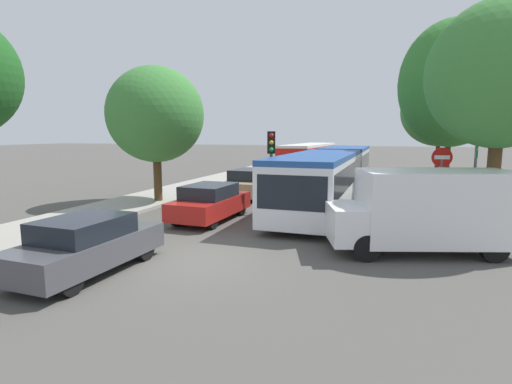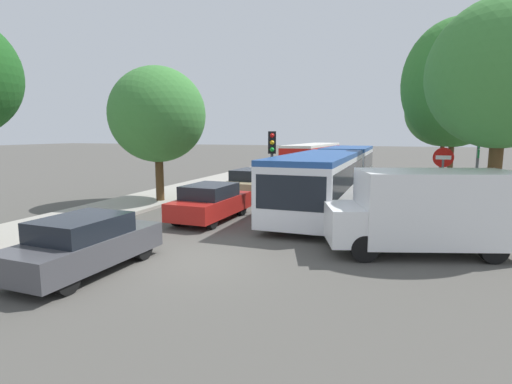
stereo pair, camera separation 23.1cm
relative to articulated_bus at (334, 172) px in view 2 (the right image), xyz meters
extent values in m
plane|color=#4F4C47|center=(-2.09, -10.86, -1.43)|extent=(200.00, 200.00, 0.00)
cube|color=#9E998E|center=(-8.66, 1.78, -1.36)|extent=(3.20, 35.29, 0.14)
cube|color=silver|center=(-0.05, -3.61, -0.15)|extent=(2.64, 9.38, 2.02)
cube|color=black|center=(-0.05, -3.61, 0.21)|extent=(2.66, 9.00, 0.88)
cube|color=#234C93|center=(-0.05, -3.61, 0.95)|extent=(2.64, 9.38, 0.20)
cube|color=silver|center=(0.07, 5.24, -0.15)|extent=(2.60, 6.43, 2.02)
cube|color=black|center=(0.07, 5.24, 0.21)|extent=(2.61, 6.17, 0.88)
cube|color=#234C93|center=(0.07, 5.24, 0.95)|extent=(2.60, 6.43, 0.20)
cylinder|color=black|center=(0.02, 1.55, -0.15)|extent=(1.87, 1.01, 1.85)
cube|color=black|center=(-0.12, -8.24, 0.09)|extent=(2.21, 0.13, 1.08)
cylinder|color=black|center=(0.96, -6.62, -0.94)|extent=(0.31, 0.99, 0.98)
cylinder|color=black|center=(-1.15, -6.59, -0.94)|extent=(0.31, 0.99, 0.98)
cylinder|color=black|center=(1.04, -0.64, -0.94)|extent=(0.31, 0.99, 0.98)
cylinder|color=black|center=(-1.06, -0.61, -0.94)|extent=(0.31, 0.99, 0.98)
cylinder|color=black|center=(1.13, 5.22, -0.94)|extent=(0.31, 0.99, 0.98)
cylinder|color=black|center=(-0.98, 5.25, -0.94)|extent=(0.31, 0.99, 0.98)
cube|color=red|center=(-3.92, 14.43, -0.19)|extent=(3.04, 11.28, 1.94)
cube|color=black|center=(-3.92, 14.43, 0.16)|extent=(3.03, 10.73, 0.82)
cube|color=silver|center=(-3.92, 14.43, 0.87)|extent=(3.04, 11.28, 0.19)
cylinder|color=black|center=(-4.78, 18.17, -0.95)|extent=(0.34, 0.98, 0.97)
cylinder|color=black|center=(-2.70, 18.06, -0.95)|extent=(0.34, 0.98, 0.97)
cylinder|color=black|center=(-5.13, 11.14, -0.95)|extent=(0.34, 0.98, 0.97)
cylinder|color=black|center=(-3.05, 11.03, -0.95)|extent=(0.34, 0.98, 0.97)
cube|color=#47474C|center=(-4.10, -12.49, -0.87)|extent=(1.82, 3.98, 0.63)
cube|color=black|center=(-4.10, -12.58, -0.31)|extent=(1.61, 2.11, 0.48)
cylinder|color=black|center=(-4.74, -11.21, -1.13)|extent=(0.23, 0.61, 0.60)
cylinder|color=black|center=(-3.35, -11.27, -1.13)|extent=(0.23, 0.61, 0.60)
cylinder|color=black|center=(-4.85, -13.71, -1.13)|extent=(0.23, 0.61, 0.60)
cylinder|color=black|center=(-3.46, -13.77, -1.13)|extent=(0.23, 0.61, 0.60)
cube|color=#B21E19|center=(-3.76, -6.25, -0.86)|extent=(1.87, 4.08, 0.65)
cube|color=black|center=(-3.76, -6.35, -0.29)|extent=(1.65, 2.17, 0.50)
cylinder|color=black|center=(-4.42, -4.94, -1.13)|extent=(0.24, 0.62, 0.61)
cylinder|color=black|center=(-2.99, -5.00, -1.13)|extent=(0.24, 0.62, 0.61)
cylinder|color=black|center=(-4.53, -7.51, -1.13)|extent=(0.24, 0.62, 0.61)
cylinder|color=black|center=(-3.10, -7.57, -1.13)|extent=(0.24, 0.62, 0.61)
cube|color=tan|center=(-4.08, -0.52, -0.82)|extent=(1.99, 4.35, 0.69)
cube|color=black|center=(-4.09, -0.62, -0.21)|extent=(1.76, 2.31, 0.53)
cylinder|color=black|center=(-4.79, 0.88, -1.11)|extent=(0.25, 0.66, 0.65)
cylinder|color=black|center=(-3.27, 0.81, -1.11)|extent=(0.25, 0.66, 0.65)
cylinder|color=black|center=(-4.90, -1.86, -1.11)|extent=(0.25, 0.66, 0.65)
cylinder|color=black|center=(-3.38, -1.92, -1.11)|extent=(0.25, 0.66, 0.65)
cube|color=white|center=(3.96, -8.11, -0.12)|extent=(4.51, 3.13, 2.00)
cube|color=white|center=(1.57, -8.86, -0.59)|extent=(1.43, 2.08, 1.00)
cylinder|color=black|center=(2.20, -9.54, -1.07)|extent=(0.76, 0.44, 0.72)
cylinder|color=black|center=(1.70, -7.94, -1.07)|extent=(0.76, 0.44, 0.72)
cylinder|color=black|center=(5.35, -8.56, -1.07)|extent=(0.76, 0.44, 0.72)
cylinder|color=black|center=(4.85, -6.95, -1.07)|extent=(0.76, 0.44, 0.72)
cylinder|color=#56595E|center=(-1.91, -4.32, 0.27)|extent=(0.12, 0.12, 3.40)
cube|color=black|center=(-1.91, -4.32, 1.52)|extent=(0.38, 0.33, 0.90)
sphere|color=red|center=(-1.87, -4.46, 1.80)|extent=(0.18, 0.18, 0.18)
sphere|color=#EAAD14|center=(-1.87, -4.46, 1.52)|extent=(0.18, 0.18, 0.18)
sphere|color=green|center=(-1.87, -4.46, 1.24)|extent=(0.18, 0.18, 0.18)
cylinder|color=#56595E|center=(4.46, -4.34, -0.23)|extent=(0.08, 0.08, 2.40)
cylinder|color=red|center=(4.46, -4.34, 1.04)|extent=(0.70, 0.03, 0.70)
cube|color=white|center=(4.46, -4.36, 1.04)|extent=(0.50, 0.04, 0.14)
cylinder|color=#56595E|center=(5.62, -3.94, 0.37)|extent=(0.10, 0.10, 3.60)
cube|color=#197A38|center=(5.62, -3.94, 1.87)|extent=(0.27, 1.39, 0.28)
cube|color=#197A38|center=(5.62, -3.94, 1.53)|extent=(0.27, 1.39, 0.28)
cube|color=#197A38|center=(5.62, -3.94, 1.19)|extent=(0.27, 1.39, 0.28)
cylinder|color=#51381E|center=(-7.73, -3.59, -0.17)|extent=(0.38, 0.38, 2.52)
ellipsoid|color=#3D7F38|center=(-7.73, -3.59, 2.75)|extent=(4.47, 4.47, 4.42)
ellipsoid|color=#1E561E|center=(-8.07, -3.56, 2.09)|extent=(2.68, 2.68, 2.43)
cylinder|color=#51381E|center=(5.68, -6.32, 0.27)|extent=(0.39, 0.39, 3.41)
ellipsoid|color=#3D7F38|center=(5.68, -6.32, 3.60)|extent=(4.27, 4.27, 4.33)
cylinder|color=#51381E|center=(5.48, 2.34, 0.27)|extent=(0.28, 0.28, 3.41)
ellipsoid|color=#33752D|center=(5.48, 2.34, 4.32)|extent=(5.14, 5.14, 6.24)
cylinder|color=#51381E|center=(5.88, 10.41, 0.08)|extent=(0.28, 0.28, 3.03)
ellipsoid|color=#3D7F38|center=(5.88, 10.41, 3.38)|extent=(5.19, 5.19, 4.77)
camera|label=1|loc=(2.64, -20.00, 1.88)|focal=28.00mm
camera|label=2|loc=(2.85, -19.93, 1.88)|focal=28.00mm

